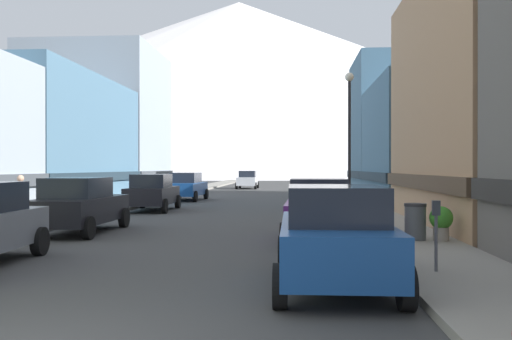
{
  "coord_description": "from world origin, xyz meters",
  "views": [
    {
      "loc": [
        3.1,
        -5.53,
        2.1
      ],
      "look_at": [
        0.71,
        28.56,
        1.95
      ],
      "focal_mm": 38.64,
      "sensor_mm": 36.0,
      "label": 1
    }
  ],
  "objects_px": {
    "car_right_1": "(319,209)",
    "pedestrian_0": "(21,202)",
    "parking_meter_near": "(436,225)",
    "car_left_3": "(186,186)",
    "car_left_2": "(153,192)",
    "car_right_0": "(334,236)",
    "car_driving_0": "(248,180)",
    "potted_plant_0": "(441,221)",
    "trash_bin_right": "(415,221)",
    "streetlamp_right": "(349,122)",
    "car_left_1": "(79,205)",
    "potted_plant_1": "(60,202)"
  },
  "relations": [
    {
      "from": "potted_plant_0",
      "to": "potted_plant_1",
      "type": "bearing_deg",
      "value": 149.82
    },
    {
      "from": "car_right_0",
      "to": "potted_plant_0",
      "type": "relative_size",
      "value": 4.82
    },
    {
      "from": "car_right_0",
      "to": "trash_bin_right",
      "type": "height_order",
      "value": "car_right_0"
    },
    {
      "from": "car_left_3",
      "to": "pedestrian_0",
      "type": "relative_size",
      "value": 2.64
    },
    {
      "from": "car_left_2",
      "to": "pedestrian_0",
      "type": "xyz_separation_m",
      "value": [
        -2.45,
        -8.14,
        0.03
      ]
    },
    {
      "from": "streetlamp_right",
      "to": "car_right_0",
      "type": "bearing_deg",
      "value": -96.74
    },
    {
      "from": "car_right_1",
      "to": "streetlamp_right",
      "type": "bearing_deg",
      "value": 77.42
    },
    {
      "from": "car_left_3",
      "to": "car_driving_0",
      "type": "relative_size",
      "value": 1.02
    },
    {
      "from": "car_right_1",
      "to": "car_left_1",
      "type": "bearing_deg",
      "value": 170.37
    },
    {
      "from": "car_right_1",
      "to": "car_left_3",
      "type": "bearing_deg",
      "value": 111.97
    },
    {
      "from": "car_driving_0",
      "to": "pedestrian_0",
      "type": "height_order",
      "value": "pedestrian_0"
    },
    {
      "from": "car_left_1",
      "to": "potted_plant_0",
      "type": "relative_size",
      "value": 4.82
    },
    {
      "from": "car_left_3",
      "to": "trash_bin_right",
      "type": "xyz_separation_m",
      "value": [
        10.15,
        -19.67,
        -0.26
      ]
    },
    {
      "from": "car_left_2",
      "to": "car_right_0",
      "type": "xyz_separation_m",
      "value": [
        7.6,
        -16.59,
        0.0
      ]
    },
    {
      "from": "car_right_0",
      "to": "car_right_1",
      "type": "bearing_deg",
      "value": 89.99
    },
    {
      "from": "potted_plant_0",
      "to": "pedestrian_0",
      "type": "relative_size",
      "value": 0.54
    },
    {
      "from": "car_left_1",
      "to": "car_left_3",
      "type": "relative_size",
      "value": 0.99
    },
    {
      "from": "car_left_2",
      "to": "potted_plant_1",
      "type": "xyz_separation_m",
      "value": [
        -3.2,
        -3.22,
        -0.28
      ]
    },
    {
      "from": "car_right_0",
      "to": "pedestrian_0",
      "type": "distance_m",
      "value": 13.13
    },
    {
      "from": "car_left_2",
      "to": "potted_plant_1",
      "type": "distance_m",
      "value": 4.55
    },
    {
      "from": "car_left_2",
      "to": "car_left_1",
      "type": "bearing_deg",
      "value": -90.01
    },
    {
      "from": "car_driving_0",
      "to": "potted_plant_0",
      "type": "bearing_deg",
      "value": -77.82
    },
    {
      "from": "car_left_2",
      "to": "pedestrian_0",
      "type": "bearing_deg",
      "value": -106.76
    },
    {
      "from": "car_right_1",
      "to": "pedestrian_0",
      "type": "height_order",
      "value": "pedestrian_0"
    },
    {
      "from": "potted_plant_1",
      "to": "streetlamp_right",
      "type": "distance_m",
      "value": 12.8
    },
    {
      "from": "car_right_0",
      "to": "parking_meter_near",
      "type": "xyz_separation_m",
      "value": [
        1.95,
        0.78,
        0.11
      ]
    },
    {
      "from": "car_right_1",
      "to": "parking_meter_near",
      "type": "xyz_separation_m",
      "value": [
        1.95,
        -5.4,
        0.11
      ]
    },
    {
      "from": "car_left_1",
      "to": "car_right_0",
      "type": "distance_m",
      "value": 10.65
    },
    {
      "from": "car_right_0",
      "to": "car_right_1",
      "type": "relative_size",
      "value": 0.99
    },
    {
      "from": "car_driving_0",
      "to": "car_right_1",
      "type": "bearing_deg",
      "value": -82.09
    },
    {
      "from": "potted_plant_0",
      "to": "car_right_0",
      "type": "bearing_deg",
      "value": -121.48
    },
    {
      "from": "potted_plant_0",
      "to": "potted_plant_1",
      "type": "relative_size",
      "value": 1.05
    },
    {
      "from": "car_left_2",
      "to": "potted_plant_1",
      "type": "height_order",
      "value": "car_left_2"
    },
    {
      "from": "car_driving_0",
      "to": "pedestrian_0",
      "type": "bearing_deg",
      "value": -97.24
    },
    {
      "from": "car_right_1",
      "to": "trash_bin_right",
      "type": "distance_m",
      "value": 2.69
    },
    {
      "from": "car_left_1",
      "to": "car_right_0",
      "type": "bearing_deg",
      "value": -44.49
    },
    {
      "from": "car_right_1",
      "to": "potted_plant_1",
      "type": "relative_size",
      "value": 5.1
    },
    {
      "from": "parking_meter_near",
      "to": "streetlamp_right",
      "type": "relative_size",
      "value": 0.23
    },
    {
      "from": "car_left_1",
      "to": "car_driving_0",
      "type": "distance_m",
      "value": 37.66
    },
    {
      "from": "car_driving_0",
      "to": "trash_bin_right",
      "type": "bearing_deg",
      "value": -78.68
    },
    {
      "from": "parking_meter_near",
      "to": "pedestrian_0",
      "type": "height_order",
      "value": "pedestrian_0"
    },
    {
      "from": "parking_meter_near",
      "to": "potted_plant_1",
      "type": "distance_m",
      "value": 17.92
    },
    {
      "from": "car_left_2",
      "to": "potted_plant_0",
      "type": "xyz_separation_m",
      "value": [
        10.8,
        -11.37,
        -0.23
      ]
    },
    {
      "from": "car_driving_0",
      "to": "parking_meter_near",
      "type": "bearing_deg",
      "value": -80.58
    },
    {
      "from": "car_left_1",
      "to": "car_driving_0",
      "type": "xyz_separation_m",
      "value": [
        2.2,
        37.59,
        0.0
      ]
    },
    {
      "from": "trash_bin_right",
      "to": "streetlamp_right",
      "type": "xyz_separation_m",
      "value": [
        -1.0,
        7.76,
        3.34
      ]
    },
    {
      "from": "car_left_2",
      "to": "car_left_3",
      "type": "distance_m",
      "value": 8.44
    },
    {
      "from": "parking_meter_near",
      "to": "car_left_3",
      "type": "bearing_deg",
      "value": 111.5
    },
    {
      "from": "car_right_0",
      "to": "car_driving_0",
      "type": "height_order",
      "value": "same"
    },
    {
      "from": "parking_meter_near",
      "to": "car_right_1",
      "type": "bearing_deg",
      "value": 109.85
    }
  ]
}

